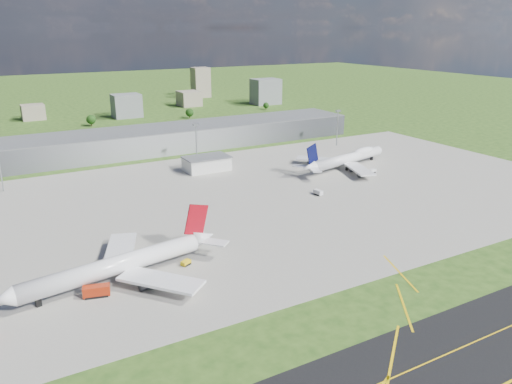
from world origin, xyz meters
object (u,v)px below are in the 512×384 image
tug_yellow (186,263)px  van_white_far (372,171)px  fire_truck (96,291)px  airliner_red_twin (122,265)px  airliner_blue_quad (348,159)px  van_white_near (318,193)px

tug_yellow → van_white_far: bearing=-2.8°
fire_truck → airliner_red_twin: bearing=49.0°
airliner_blue_quad → tug_yellow: airliner_blue_quad is taller
tug_yellow → airliner_blue_quad: bearing=3.7°
airliner_blue_quad → fire_truck: (-170.00, -83.46, -3.65)m
airliner_red_twin → van_white_near: airliner_red_twin is taller
airliner_red_twin → airliner_blue_quad: size_ratio=1.02×
airliner_blue_quad → fire_truck: airliner_blue_quad is taller
fire_truck → airliner_blue_quad: bearing=40.4°
fire_truck → van_white_near: (122.24, 48.30, -0.51)m
van_white_far → airliner_blue_quad: bearing=100.0°
airliner_blue_quad → van_white_near: size_ratio=13.88×
airliner_blue_quad → van_white_near: bearing=-156.3°
tug_yellow → van_white_far: 153.57m
airliner_blue_quad → fire_truck: size_ratio=8.44×
airliner_blue_quad → tug_yellow: bearing=-163.4°
tug_yellow → airliner_red_twin: bearing=153.2°
van_white_near → van_white_far: size_ratio=1.14×
airliner_blue_quad → airliner_red_twin: bearing=-167.1°
airliner_red_twin → airliner_blue_quad: bearing=-163.9°
van_white_near → van_white_far: bearing=-76.9°
van_white_near → van_white_far: (52.49, 17.86, -0.13)m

